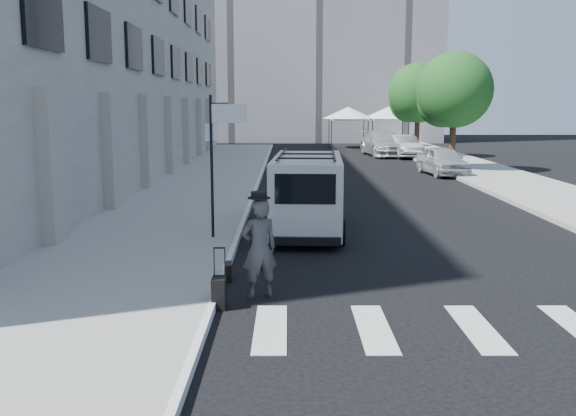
{
  "coord_description": "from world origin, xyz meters",
  "views": [
    {
      "loc": [
        -0.74,
        -12.49,
        3.43
      ],
      "look_at": [
        -0.73,
        0.62,
        1.3
      ],
      "focal_mm": 40.0,
      "sensor_mm": 36.0,
      "label": 1
    }
  ],
  "objects_px": {
    "businessman": "(259,248)",
    "parked_car_a": "(443,161)",
    "parked_car_c": "(384,144)",
    "suitcase": "(219,292)",
    "briefcase": "(229,272)",
    "parked_car_b": "(403,146)",
    "cargo_van": "(308,192)"
  },
  "relations": [
    {
      "from": "parked_car_c",
      "to": "parked_car_b",
      "type": "bearing_deg",
      "value": -56.24
    },
    {
      "from": "businessman",
      "to": "parked_car_a",
      "type": "distance_m",
      "value": 21.53
    },
    {
      "from": "businessman",
      "to": "cargo_van",
      "type": "distance_m",
      "value": 6.16
    },
    {
      "from": "briefcase",
      "to": "businessman",
      "type": "bearing_deg",
      "value": -64.1
    },
    {
      "from": "suitcase",
      "to": "parked_car_a",
      "type": "distance_m",
      "value": 22.36
    },
    {
      "from": "cargo_van",
      "to": "businessman",
      "type": "bearing_deg",
      "value": -96.65
    },
    {
      "from": "parked_car_b",
      "to": "parked_car_c",
      "type": "bearing_deg",
      "value": 122.91
    },
    {
      "from": "businessman",
      "to": "suitcase",
      "type": "xyz_separation_m",
      "value": [
        -0.66,
        -0.61,
        -0.62
      ]
    },
    {
      "from": "businessman",
      "to": "briefcase",
      "type": "xyz_separation_m",
      "value": [
        -0.66,
        1.15,
        -0.73
      ]
    },
    {
      "from": "parked_car_a",
      "to": "parked_car_b",
      "type": "bearing_deg",
      "value": 84.39
    },
    {
      "from": "suitcase",
      "to": "parked_car_c",
      "type": "xyz_separation_m",
      "value": [
        7.56,
        32.21,
        0.54
      ]
    },
    {
      "from": "cargo_van",
      "to": "parked_car_c",
      "type": "bearing_deg",
      "value": 80.21
    },
    {
      "from": "cargo_van",
      "to": "briefcase",
      "type": "bearing_deg",
      "value": -106.03
    },
    {
      "from": "businessman",
      "to": "parked_car_c",
      "type": "height_order",
      "value": "businessman"
    },
    {
      "from": "businessman",
      "to": "parked_car_c",
      "type": "relative_size",
      "value": 0.32
    },
    {
      "from": "parked_car_a",
      "to": "parked_car_c",
      "type": "height_order",
      "value": "parked_car_c"
    },
    {
      "from": "businessman",
      "to": "parked_car_c",
      "type": "distance_m",
      "value": 32.34
    },
    {
      "from": "cargo_van",
      "to": "parked_car_b",
      "type": "height_order",
      "value": "cargo_van"
    },
    {
      "from": "parked_car_a",
      "to": "parked_car_b",
      "type": "distance_m",
      "value": 10.35
    },
    {
      "from": "cargo_van",
      "to": "parked_car_a",
      "type": "xyz_separation_m",
      "value": [
        6.99,
        13.91,
        -0.37
      ]
    },
    {
      "from": "briefcase",
      "to": "suitcase",
      "type": "distance_m",
      "value": 1.77
    },
    {
      "from": "briefcase",
      "to": "parked_car_c",
      "type": "height_order",
      "value": "parked_car_c"
    },
    {
      "from": "briefcase",
      "to": "parked_car_b",
      "type": "height_order",
      "value": "parked_car_b"
    },
    {
      "from": "suitcase",
      "to": "parked_car_b",
      "type": "height_order",
      "value": "parked_car_b"
    },
    {
      "from": "briefcase",
      "to": "cargo_van",
      "type": "xyz_separation_m",
      "value": [
        1.71,
        4.92,
        0.9
      ]
    },
    {
      "from": "briefcase",
      "to": "parked_car_c",
      "type": "relative_size",
      "value": 0.08
    },
    {
      "from": "businessman",
      "to": "briefcase",
      "type": "height_order",
      "value": "businessman"
    },
    {
      "from": "suitcase",
      "to": "parked_car_c",
      "type": "relative_size",
      "value": 0.18
    },
    {
      "from": "cargo_van",
      "to": "parked_car_b",
      "type": "relative_size",
      "value": 1.24
    },
    {
      "from": "parked_car_c",
      "to": "businessman",
      "type": "bearing_deg",
      "value": -108.32
    },
    {
      "from": "cargo_van",
      "to": "parked_car_c",
      "type": "height_order",
      "value": "cargo_van"
    },
    {
      "from": "businessman",
      "to": "cargo_van",
      "type": "xyz_separation_m",
      "value": [
        1.05,
        6.07,
        0.17
      ]
    }
  ]
}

